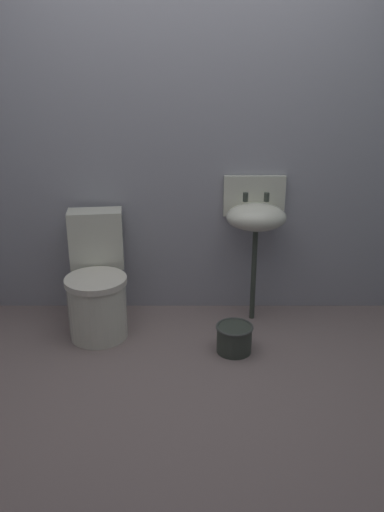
% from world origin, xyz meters
% --- Properties ---
extents(ground_plane, '(3.41, 2.45, 0.08)m').
position_xyz_m(ground_plane, '(0.00, 0.00, -0.04)').
color(ground_plane, gray).
extents(wall_back, '(3.41, 0.10, 2.31)m').
position_xyz_m(wall_back, '(0.00, 1.08, 1.16)').
color(wall_back, '#9B9CA8').
rests_on(wall_back, ground).
extents(toilet_near_wall, '(0.45, 0.63, 0.78)m').
position_xyz_m(toilet_near_wall, '(-0.64, 0.68, 0.32)').
color(toilet_near_wall, silver).
rests_on(toilet_near_wall, ground).
extents(sink, '(0.42, 0.35, 0.99)m').
position_xyz_m(sink, '(0.41, 0.86, 0.75)').
color(sink, '#373F37').
rests_on(sink, ground).
extents(bucket, '(0.24, 0.24, 0.18)m').
position_xyz_m(bucket, '(0.25, 0.39, 0.09)').
color(bucket, '#373F37').
rests_on(bucket, ground).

